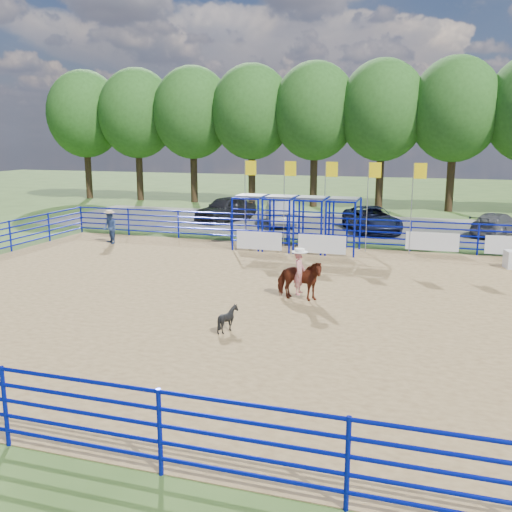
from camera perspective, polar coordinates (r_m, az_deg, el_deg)
name	(u,v)px	position (r m, az deg, el deg)	size (l,w,h in m)	color
ground	(300,304)	(18.72, 4.45, -4.85)	(120.00, 120.00, 0.00)	#456327
arena_dirt	(300,304)	(18.72, 4.45, -4.82)	(30.00, 20.00, 0.02)	#9E804F
gravel_strip	(364,227)	(35.13, 10.72, 2.91)	(40.00, 10.00, 0.01)	slate
horse_and_rider	(299,275)	(18.95, 4.35, -1.91)	(1.69, 0.87, 2.47)	#602413
calf	(228,319)	(16.04, -2.81, -6.28)	(0.59, 0.66, 0.73)	black
spectator_cowboy	(110,227)	(29.79, -14.40, 2.82)	(1.00, 0.96, 1.68)	navy
car_a	(226,209)	(36.74, -3.04, 4.75)	(1.88, 4.67, 1.59)	black
car_b	(280,213)	(35.04, 2.45, 4.33)	(1.59, 4.55, 1.50)	gray
car_c	(372,219)	(33.26, 11.50, 3.62)	(2.35, 5.10, 1.42)	#141934
car_d	(496,224)	(34.10, 22.91, 2.97)	(1.75, 4.30, 1.25)	#5F5F61
perimeter_fence	(301,282)	(18.52, 4.49, -2.63)	(30.10, 20.10, 1.50)	#0713AA
chute_assembly	(304,224)	(27.28, 4.79, 3.18)	(19.32, 2.41, 4.20)	#0713AA
treeline	(383,106)	(43.72, 12.58, 14.48)	(56.40, 6.40, 11.24)	#3F2B19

